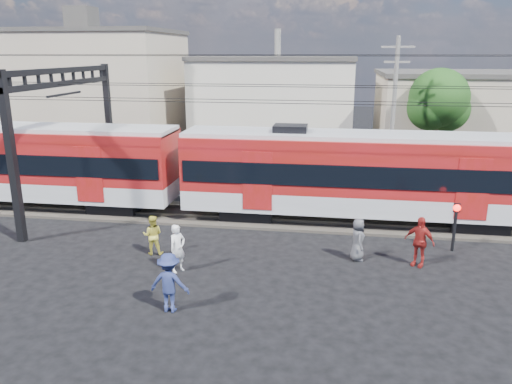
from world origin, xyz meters
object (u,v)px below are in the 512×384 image
(crossing_signal, at_px, (456,218))
(commuter_train, at_px, (365,173))
(pedestrian_a, at_px, (178,248))
(pedestrian_c, at_px, (169,283))

(crossing_signal, bearing_deg, commuter_train, 139.65)
(pedestrian_a, relative_size, pedestrian_c, 0.94)
(pedestrian_a, bearing_deg, crossing_signal, -35.64)
(commuter_train, bearing_deg, pedestrian_a, -137.00)
(pedestrian_c, bearing_deg, crossing_signal, -144.33)
(pedestrian_a, bearing_deg, commuter_train, -11.61)
(commuter_train, height_order, pedestrian_c, commuter_train)
(pedestrian_a, xyz_separation_m, pedestrian_c, (0.62, -2.78, 0.05))
(commuter_train, xyz_separation_m, pedestrian_c, (-6.21, -9.15, -1.47))
(commuter_train, height_order, pedestrian_a, commuter_train)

